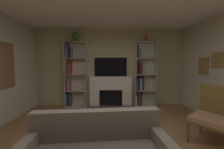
# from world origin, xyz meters

# --- Properties ---
(wall_back_accent) EXTENTS (5.42, 0.06, 2.76)m
(wall_back_accent) POSITION_xyz_m (0.00, 2.78, 1.38)
(wall_back_accent) COLOR tan
(wall_back_accent) RESTS_ON ground_plane
(fireplace) EXTENTS (1.57, 0.50, 1.06)m
(fireplace) POSITION_xyz_m (0.00, 2.65, 0.56)
(fireplace) COLOR white
(fireplace) RESTS_ON ground_plane
(tv) EXTENTS (1.14, 0.06, 0.66)m
(tv) POSITION_xyz_m (0.00, 2.72, 1.40)
(tv) COLOR black
(tv) RESTS_ON fireplace
(bookshelf_left) EXTENTS (0.73, 0.29, 2.26)m
(bookshelf_left) POSITION_xyz_m (-1.31, 2.65, 1.12)
(bookshelf_left) COLOR beige
(bookshelf_left) RESTS_ON ground_plane
(bookshelf_right) EXTENTS (0.73, 0.30, 2.26)m
(bookshelf_right) POSITION_xyz_m (1.12, 2.64, 1.05)
(bookshelf_right) COLOR beige
(bookshelf_right) RESTS_ON ground_plane
(potted_plant) EXTENTS (0.23, 0.23, 0.33)m
(potted_plant) POSITION_xyz_m (-1.22, 2.60, 2.45)
(potted_plant) COLOR #435752
(potted_plant) RESTS_ON bookshelf_left
(vase_with_flowers) EXTENTS (0.13, 0.13, 0.41)m
(vase_with_flowers) POSITION_xyz_m (1.22, 2.60, 2.40)
(vase_with_flowers) COLOR #8D404F
(vase_with_flowers) RESTS_ON bookshelf_right
(armchair) EXTENTS (0.90, 0.90, 1.07)m
(armchair) POSITION_xyz_m (1.93, 0.27, 0.54)
(armchair) COLOR brown
(armchair) RESTS_ON ground_plane
(coffee_table) EXTENTS (0.81, 0.52, 0.44)m
(coffee_table) POSITION_xyz_m (-0.23, 0.08, 0.38)
(coffee_table) COLOR brown
(coffee_table) RESTS_ON ground_plane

